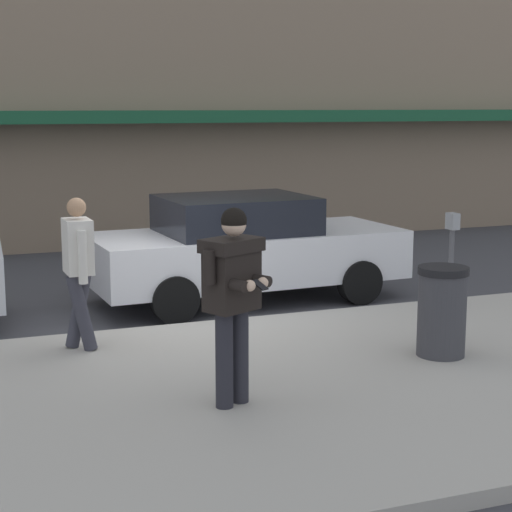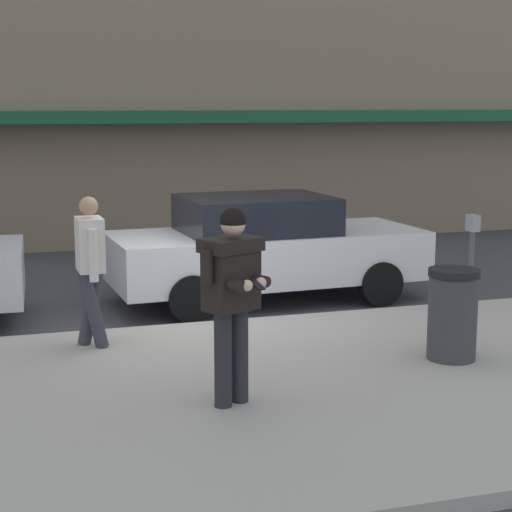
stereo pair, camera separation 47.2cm
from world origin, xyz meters
TOP-DOWN VIEW (x-y plane):
  - ground_plane at (0.00, 0.00)m, footprint 80.00×80.00m
  - sidewalk at (1.00, -2.85)m, footprint 32.00×5.30m
  - curb_paint_line at (1.00, 0.05)m, footprint 28.00×0.12m
  - parked_sedan_mid at (1.37, 1.26)m, footprint 4.59×2.10m
  - man_texting_on_phone at (-0.37, -3.21)m, footprint 0.62×0.65m
  - pedestrian_in_light_coat at (-1.36, -0.90)m, footprint 0.33×0.60m
  - parking_meter at (3.64, -0.60)m, footprint 0.12×0.18m
  - trash_bin at (2.25, -2.54)m, footprint 0.55×0.55m

SIDE VIEW (x-z plane):
  - ground_plane at x=0.00m, z-range 0.00..0.00m
  - curb_paint_line at x=1.00m, z-range 0.00..0.01m
  - sidewalk at x=1.00m, z-range 0.00..0.14m
  - trash_bin at x=2.25m, z-range 0.14..1.12m
  - parked_sedan_mid at x=1.37m, z-range 0.02..1.56m
  - parking_meter at x=3.64m, z-range 0.33..1.60m
  - pedestrian_in_light_coat at x=-1.36m, z-range 0.26..1.96m
  - man_texting_on_phone at x=-0.37m, z-range 0.35..2.15m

